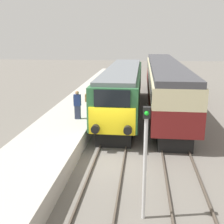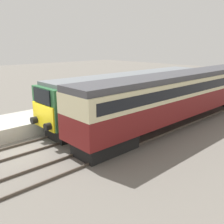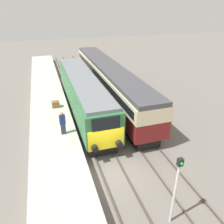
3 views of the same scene
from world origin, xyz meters
name	(u,v)px [view 2 (image 2 of 3)]	position (x,y,z in m)	size (l,w,h in m)	color
ground_plane	(25,149)	(0.00, 0.00, 0.00)	(120.00, 120.00, 0.00)	slate
platform_left	(96,108)	(-3.30, 8.00, 0.46)	(3.50, 50.00, 0.92)	#B7B2A8
rails_near_track	(92,129)	(0.00, 5.00, 0.07)	(1.51, 60.00, 0.14)	#4C4238
rails_far_track	(127,142)	(3.40, 5.00, 0.07)	(1.50, 60.00, 0.14)	#4C4238
locomotive	(133,93)	(0.00, 9.20, 2.11)	(2.70, 16.24, 3.70)	black
passenger_carriage	(189,91)	(3.40, 11.88, 2.40)	(2.75, 21.62, 3.92)	black
person_on_platform	(63,101)	(-2.53, 4.23, 1.84)	(0.44, 0.26, 1.82)	#2D334C
luggage_crate	(111,99)	(-2.69, 9.25, 1.22)	(0.70, 0.56, 0.60)	brown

